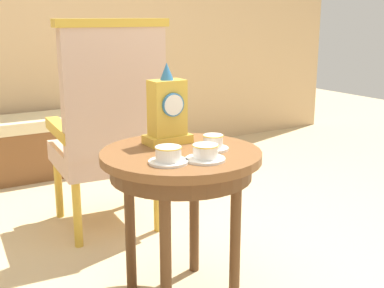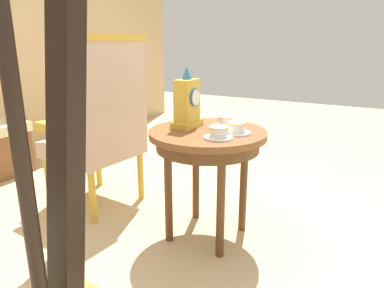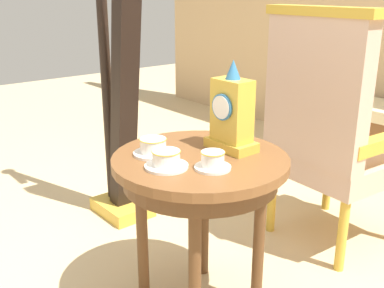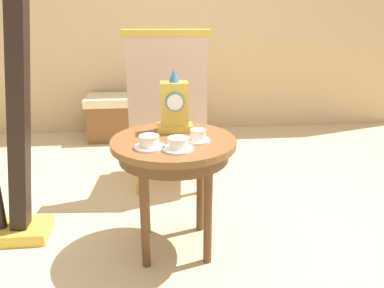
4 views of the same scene
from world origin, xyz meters
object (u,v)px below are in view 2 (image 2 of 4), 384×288
mantel_clock (187,103)px  teacup_left (219,133)px  side_table (208,145)px  teacup_center (225,122)px  armchair (102,122)px  harp (54,144)px  teacup_right (236,128)px

mantel_clock → teacup_left: bearing=-118.0°
side_table → teacup_center: size_ratio=5.17×
teacup_center → armchair: 0.84m
mantel_clock → harp: bearing=176.8°
teacup_center → armchair: (-0.11, 0.83, -0.07)m
teacup_left → armchair: (0.13, 0.90, -0.07)m
teacup_left → harp: size_ratio=0.08×
armchair → teacup_center: bearing=-82.4°
side_table → mantel_clock: 0.26m
teacup_left → mantel_clock: (0.14, 0.26, 0.11)m
teacup_left → harp: bearing=157.3°
mantel_clock → armchair: size_ratio=0.29×
teacup_left → teacup_center: 0.25m
teacup_right → teacup_center: same height
teacup_center → armchair: armchair is taller
armchair → teacup_left: bearing=-98.3°
teacup_right → mantel_clock: size_ratio=0.44×
side_table → teacup_left: size_ratio=4.39×
teacup_right → harp: bearing=158.2°
mantel_clock → teacup_center: bearing=-60.7°
teacup_left → armchair: size_ratio=0.13×
side_table → armchair: (0.01, 0.78, 0.04)m
teacup_left → mantel_clock: mantel_clock is taller
side_table → teacup_right: (0.01, -0.16, 0.11)m
mantel_clock → armchair: 0.66m
teacup_right → armchair: size_ratio=0.13×
teacup_center → harp: (-0.97, 0.23, 0.08)m
harp → armchair: bearing=34.4°
side_table → teacup_right: teacup_right is taller
teacup_center → mantel_clock: mantel_clock is taller
side_table → mantel_clock: mantel_clock is taller
teacup_left → teacup_center: bearing=16.6°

